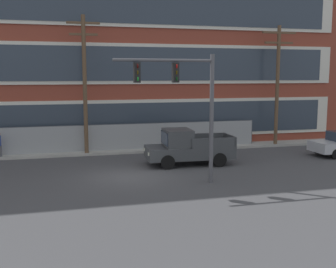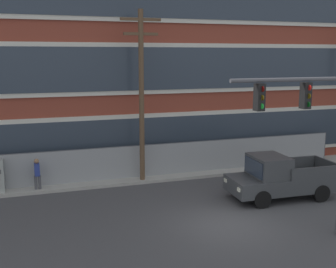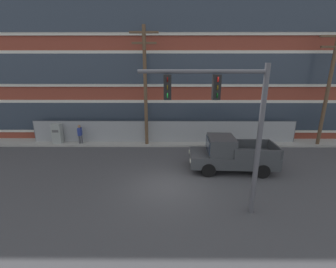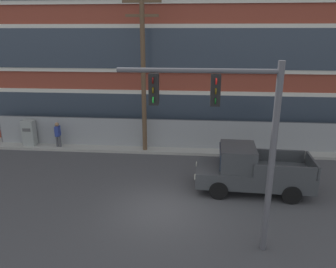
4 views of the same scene
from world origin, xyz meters
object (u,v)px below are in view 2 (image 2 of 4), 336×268
(pedestrian_near_cabinet, at_px, (37,173))
(utility_pole_near_corner, at_px, (141,91))
(pickup_truck_dark_grey, at_px, (279,178))
(traffic_signal_mast, at_px, (315,123))

(pedestrian_near_cabinet, bearing_deg, utility_pole_near_corner, -0.27)
(pickup_truck_dark_grey, relative_size, pedestrian_near_cabinet, 3.04)
(traffic_signal_mast, bearing_deg, pickup_truck_dark_grey, 70.98)
(traffic_signal_mast, distance_m, pedestrian_near_cabinet, 13.09)
(traffic_signal_mast, xyz_separation_m, pedestrian_near_cabinet, (-9.26, 8.65, -3.32))
(traffic_signal_mast, distance_m, pickup_truck_dark_grey, 5.55)
(utility_pole_near_corner, relative_size, pedestrian_near_cabinet, 5.24)
(utility_pole_near_corner, bearing_deg, pedestrian_near_cabinet, 179.73)
(pickup_truck_dark_grey, bearing_deg, traffic_signal_mast, -109.02)
(pickup_truck_dark_grey, height_order, utility_pole_near_corner, utility_pole_near_corner)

